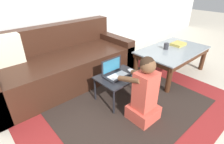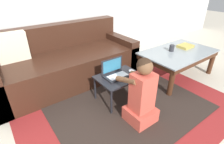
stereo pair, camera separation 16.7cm
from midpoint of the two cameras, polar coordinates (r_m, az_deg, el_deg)
name	(u,v)px [view 1 (the left image)]	position (r m, az deg, el deg)	size (l,w,h in m)	color
ground_plane	(124,113)	(2.07, 1.66, -13.17)	(16.00, 16.00, 0.00)	beige
area_rug	(131,106)	(2.16, 4.01, -11.10)	(2.43, 1.78, 0.01)	maroon
couch	(62,64)	(2.63, -17.80, 2.36)	(2.01, 0.87, 0.80)	#381E14
coffee_table	(172,53)	(2.86, 17.51, 5.93)	(1.13, 0.69, 0.41)	gray
laptop_desk	(119,79)	(2.12, 0.07, -2.24)	(0.53, 0.39, 0.33)	black
laptop	(115,73)	(2.10, -1.15, -0.39)	(0.30, 0.20, 0.21)	#232328
computer_mouse	(131,71)	(2.19, 4.09, 0.43)	(0.07, 0.11, 0.04)	silver
person_seated	(144,94)	(1.82, 7.93, -7.11)	(0.29, 0.42, 0.74)	#CC4C3D
cup_on_table	(166,46)	(2.79, 15.64, 8.08)	(0.07, 0.07, 0.10)	#2D2D33
book_on_table	(178,44)	(3.03, 19.36, 8.59)	(0.23, 0.17, 0.04)	tan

